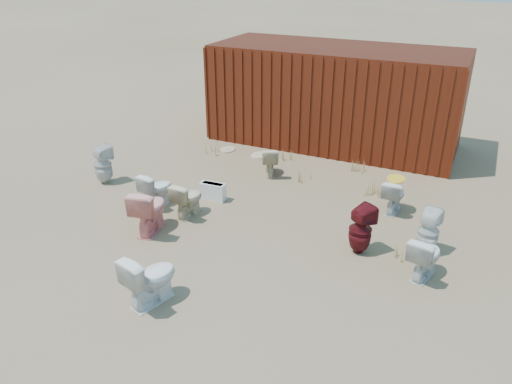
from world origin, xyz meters
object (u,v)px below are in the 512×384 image
at_px(toilet_back_e, 428,232).
at_px(loose_tank, 213,191).
at_px(toilet_front_maroon, 360,230).
at_px(toilet_back_beige_right, 188,199).
at_px(shipping_container, 335,96).
at_px(toilet_back_beige_left, 270,161).
at_px(toilet_back_yellowlid, 394,195).
at_px(toilet_front_e, 425,256).
at_px(toilet_front_pink, 149,210).
at_px(toilet_back_a, 103,165).
at_px(toilet_front_a, 156,189).
at_px(toilet_front_c, 150,278).

distance_m(toilet_back_e, loose_tank, 4.11).
distance_m(toilet_front_maroon, toilet_back_beige_right, 3.20).
relative_size(shipping_container, loose_tank, 12.00).
relative_size(toilet_back_beige_left, toilet_back_yellowlid, 0.99).
bearing_deg(toilet_back_beige_left, toilet_back_beige_right, 50.26).
height_order(toilet_front_e, toilet_back_e, toilet_back_e).
xyz_separation_m(toilet_back_beige_left, toilet_back_yellowlid, (2.80, -0.58, 0.00)).
distance_m(toilet_front_maroon, toilet_back_yellowlid, 1.69).
bearing_deg(toilet_back_yellowlid, toilet_front_maroon, 86.64).
bearing_deg(toilet_front_pink, toilet_back_a, -41.71).
xyz_separation_m(shipping_container, toilet_back_e, (2.99, -4.43, -0.82)).
height_order(toilet_front_a, toilet_front_c, toilet_front_c).
height_order(toilet_front_pink, toilet_front_e, toilet_front_pink).
xyz_separation_m(shipping_container, toilet_front_a, (-1.96, -4.92, -0.85)).
distance_m(toilet_front_pink, toilet_back_beige_right, 0.83).
relative_size(toilet_front_maroon, loose_tank, 1.66).
xyz_separation_m(toilet_front_pink, toilet_front_c, (1.21, -1.62, -0.02)).
bearing_deg(loose_tank, toilet_front_pink, -106.57).
xyz_separation_m(toilet_front_pink, loose_tank, (0.37, 1.54, -0.24)).
height_order(toilet_back_beige_left, toilet_back_e, toilet_back_e).
distance_m(toilet_front_pink, toilet_back_beige_left, 3.27).
bearing_deg(toilet_front_c, toilet_front_e, -130.60).
height_order(toilet_front_c, toilet_back_beige_right, toilet_front_c).
relative_size(shipping_container, toilet_back_beige_left, 9.22).
bearing_deg(toilet_front_maroon, toilet_back_a, 26.83).
height_order(toilet_front_c, loose_tank, toilet_front_c).
relative_size(toilet_back_e, loose_tank, 1.53).
height_order(toilet_front_maroon, toilet_back_a, toilet_front_maroon).
height_order(toilet_front_c, toilet_back_yellowlid, toilet_front_c).
xyz_separation_m(toilet_front_c, loose_tank, (-0.83, 3.16, -0.22)).
xyz_separation_m(toilet_front_a, toilet_back_e, (4.95, 0.50, 0.04)).
bearing_deg(toilet_back_e, toilet_back_beige_left, -17.09).
xyz_separation_m(toilet_front_c, toilet_back_e, (3.27, 2.97, -0.01)).
xyz_separation_m(toilet_front_a, loose_tank, (0.85, 0.68, -0.17)).
bearing_deg(toilet_back_beige_right, shipping_container, -98.53).
xyz_separation_m(toilet_front_pink, toilet_back_beige_right, (0.29, 0.77, -0.08)).
distance_m(toilet_front_e, toilet_back_beige_right, 4.25).
distance_m(toilet_front_a, toilet_front_pink, 0.98).
xyz_separation_m(toilet_front_a, toilet_back_beige_right, (0.76, -0.08, -0.01)).
relative_size(toilet_back_beige_right, loose_tank, 1.35).
distance_m(toilet_front_e, loose_tank, 4.26).
distance_m(toilet_front_a, toilet_back_e, 4.98).
bearing_deg(toilet_front_maroon, toilet_front_e, -162.91).
height_order(toilet_front_maroon, toilet_front_e, toilet_front_maroon).
xyz_separation_m(toilet_back_beige_left, loose_tank, (-0.51, -1.61, -0.15)).
distance_m(toilet_front_pink, toilet_front_c, 2.02).
xyz_separation_m(toilet_back_a, toilet_back_beige_right, (2.40, -0.48, -0.08)).
bearing_deg(toilet_back_beige_right, toilet_back_yellowlid, -147.19).
bearing_deg(toilet_back_beige_left, toilet_front_c, 68.30).
relative_size(toilet_front_c, toilet_back_yellowlid, 1.21).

